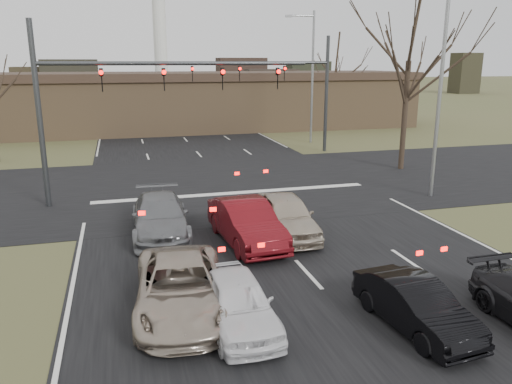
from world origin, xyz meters
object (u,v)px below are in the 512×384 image
at_px(car_white_sedan, 238,301).
at_px(car_silver_ahead, 286,215).
at_px(streetlight_right_near, 438,77).
at_px(car_silver_suv, 181,287).
at_px(car_black_hatch, 415,305).
at_px(car_grey_ahead, 160,216).
at_px(mast_arm_near, 117,90).
at_px(streetlight_right_far, 310,71).
at_px(building, 196,101).
at_px(car_red_ahead, 246,223).
at_px(mast_arm_far, 289,81).

xyz_separation_m(car_white_sedan, car_silver_ahead, (3.25, 5.97, 0.12)).
bearing_deg(streetlight_right_near, car_silver_suv, -147.13).
distance_m(car_black_hatch, car_grey_ahead, 10.02).
height_order(mast_arm_near, car_grey_ahead, mast_arm_near).
distance_m(streetlight_right_far, car_white_sedan, 29.41).
height_order(building, car_red_ahead, building).
bearing_deg(building, car_grey_ahead, -101.26).
distance_m(streetlight_right_far, car_silver_ahead, 22.73).
bearing_deg(streetlight_right_near, car_silver_ahead, -157.84).
distance_m(streetlight_right_near, car_white_sedan, 15.68).
height_order(mast_arm_far, car_silver_ahead, mast_arm_far).
xyz_separation_m(streetlight_right_near, car_red_ahead, (-9.95, -3.86, -4.82)).
height_order(mast_arm_near, car_black_hatch, mast_arm_near).
distance_m(car_silver_suv, car_grey_ahead, 6.16).
height_order(streetlight_right_near, car_black_hatch, streetlight_right_near).
distance_m(streetlight_right_near, car_black_hatch, 13.90).
distance_m(mast_arm_near, car_silver_suv, 12.17).
distance_m(building, car_silver_ahead, 31.48).
relative_size(mast_arm_near, car_black_hatch, 3.29).
relative_size(mast_arm_near, car_silver_suv, 2.46).
bearing_deg(streetlight_right_near, car_red_ahead, -158.81).
distance_m(building, mast_arm_near, 26.14).
xyz_separation_m(car_silver_suv, car_white_sedan, (1.25, -1.07, -0.04)).
bearing_deg(mast_arm_far, car_silver_ahead, -109.13).
distance_m(mast_arm_near, car_grey_ahead, 6.84).
bearing_deg(car_black_hatch, car_white_sedan, 157.28).
distance_m(building, streetlight_right_near, 28.97).
relative_size(mast_arm_near, streetlight_right_near, 1.21).
xyz_separation_m(streetlight_right_near, car_silver_ahead, (-8.32, -3.39, -4.82)).
height_order(streetlight_right_near, car_silver_suv, streetlight_right_near).
xyz_separation_m(car_silver_suv, car_grey_ahead, (0.00, 6.16, 0.03)).
xyz_separation_m(streetlight_right_far, car_red_ahead, (-10.45, -20.86, -4.82)).
bearing_deg(car_grey_ahead, car_silver_ahead, -13.28).
bearing_deg(mast_arm_near, streetlight_right_near, -12.05).
bearing_deg(car_black_hatch, car_red_ahead, 104.39).
height_order(car_black_hatch, car_red_ahead, car_red_ahead).
height_order(car_black_hatch, car_grey_ahead, car_grey_ahead).
bearing_deg(car_red_ahead, car_silver_ahead, 10.93).
bearing_deg(car_white_sedan, car_grey_ahead, 98.70).
xyz_separation_m(streetlight_right_near, streetlight_right_far, (0.50, 17.00, 0.00)).
xyz_separation_m(streetlight_right_near, car_grey_ahead, (-12.82, -2.13, -4.87)).
height_order(building, car_silver_suv, building).
xyz_separation_m(building, mast_arm_far, (4.18, -15.00, 2.35)).
relative_size(mast_arm_near, streetlight_right_far, 1.21).
height_order(mast_arm_far, car_red_ahead, mast_arm_far).
xyz_separation_m(building, car_red_ahead, (-3.13, -31.86, -1.90)).
xyz_separation_m(mast_arm_far, car_white_sedan, (-8.94, -22.36, -4.37)).
relative_size(mast_arm_far, car_black_hatch, 3.02).
height_order(car_white_sedan, car_black_hatch, car_white_sedan).
height_order(mast_arm_near, car_white_sedan, mast_arm_near).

